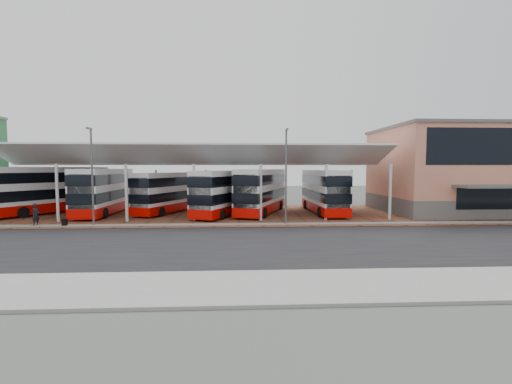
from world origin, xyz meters
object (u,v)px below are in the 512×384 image
bus_5 (323,192)px  terminal (467,170)px  bus_0 (53,190)px  bus_4 (262,191)px  bus_3 (226,193)px  pedestrian (36,215)px  bus_2 (170,192)px  bus_1 (105,191)px

bus_5 → terminal: bearing=0.1°
bus_0 → bus_4: 22.29m
bus_3 → pedestrian: (-15.22, -6.60, -1.29)m
pedestrian → bus_4: bearing=-50.6°
bus_5 → bus_3: bearing=-175.1°
bus_3 → terminal: bearing=25.4°
bus_2 → bus_4: size_ratio=0.92×
terminal → bus_0: (-44.82, 1.11, -2.18)m
bus_3 → bus_5: 10.45m
bus_4 → pedestrian: (-18.99, -7.56, -1.36)m
bus_5 → pedestrian: bus_5 is taller
bus_1 → bus_3: bus_1 is taller
terminal → bus_2: 32.59m
pedestrian → bus_2: bearing=-28.2°
bus_4 → pedestrian: bus_4 is taller
bus_1 → bus_3: bearing=-6.2°
bus_3 → bus_5: (10.40, 0.99, 0.02)m
bus_0 → bus_4: (22.26, -1.30, -0.12)m
bus_2 → terminal: bearing=20.3°
bus_5 → pedestrian: size_ratio=5.85×
bus_1 → bus_2: size_ratio=1.08×
bus_2 → bus_3: 6.53m
terminal → bus_4: 22.68m
bus_4 → bus_5: size_ratio=1.04×
terminal → bus_2: terminal is taller
bus_4 → pedestrian: bearing=-138.8°
bus_2 → bus_4: bus_4 is taller
bus_3 → bus_5: bus_5 is taller
bus_1 → bus_4: (16.42, -0.21, -0.03)m
bus_1 → bus_0: bearing=168.5°
bus_0 → bus_2: bearing=31.1°
terminal → bus_5: size_ratio=1.67×
bus_0 → bus_2: size_ratio=1.09×
bus_5 → bus_4: bearing=179.7°
bus_1 → bus_5: 23.05m
bus_0 → pedestrian: size_ratio=6.11×
terminal → bus_1: size_ratio=1.61×
bus_4 → pedestrian: size_ratio=6.08×
pedestrian → bus_0: bearing=37.9°
bus_2 → bus_5: (16.55, -1.21, 0.12)m
bus_2 → pedestrian: (-9.08, -8.79, -1.19)m
bus_3 → bus_5: bearing=28.3°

